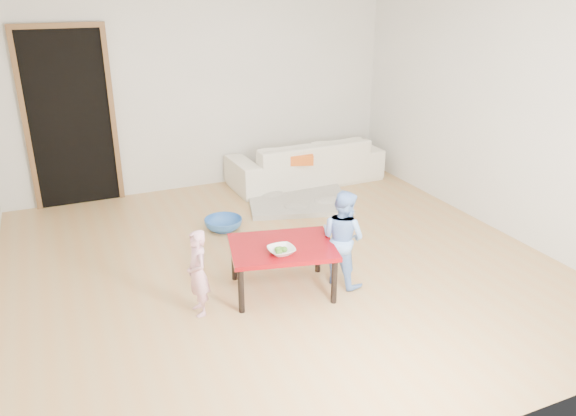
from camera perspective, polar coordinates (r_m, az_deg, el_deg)
floor at (r=5.44m, az=-0.85°, el=-5.63°), size 5.00×5.00×0.01m
back_wall at (r=7.29m, az=-8.76°, el=12.10°), size 5.00×0.02×2.60m
right_wall at (r=6.35m, az=20.65°, el=9.50°), size 0.02×5.00×2.60m
doorway at (r=7.09m, az=-21.25°, el=8.32°), size 1.02×0.08×2.11m
sofa at (r=7.54m, az=1.79°, el=4.80°), size 2.05×0.85×0.59m
cushion at (r=7.18m, az=0.50°, el=5.25°), size 0.58×0.55×0.13m
red_table at (r=4.89m, az=-0.59°, el=-6.12°), size 1.00×0.84×0.44m
bowl at (r=4.63m, az=-0.68°, el=-4.35°), size 0.22×0.22×0.05m
broccoli at (r=4.63m, az=-0.68°, el=-4.34°), size 0.12×0.12×0.06m
child_pink at (r=4.56m, az=-9.16°, el=-6.55°), size 0.19×0.27×0.73m
child_blue at (r=4.94m, az=5.59°, el=-3.04°), size 0.48×0.53×0.88m
basin at (r=6.17m, az=-6.58°, el=-1.64°), size 0.41×0.41×0.13m
blanket at (r=6.89m, az=1.03°, el=0.77°), size 1.42×1.28×0.06m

